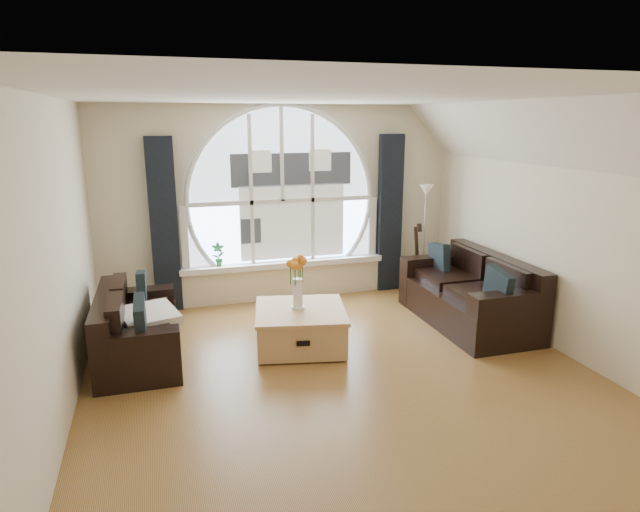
% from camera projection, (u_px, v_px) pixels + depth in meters
% --- Properties ---
extents(ground, '(5.00, 5.50, 0.01)m').
position_uv_depth(ground, '(346.00, 380.00, 5.36)').
color(ground, brown).
rests_on(ground, ground).
extents(ceiling, '(5.00, 5.50, 0.01)m').
position_uv_depth(ceiling, '(350.00, 96.00, 4.69)').
color(ceiling, silver).
rests_on(ceiling, ground).
extents(wall_back, '(5.00, 0.01, 2.70)m').
position_uv_depth(wall_back, '(282.00, 204.00, 7.57)').
color(wall_back, beige).
rests_on(wall_back, ground).
extents(wall_front, '(5.00, 0.01, 2.70)m').
position_uv_depth(wall_front, '(553.00, 381.00, 2.47)').
color(wall_front, beige).
rests_on(wall_front, ground).
extents(wall_left, '(0.01, 5.50, 2.70)m').
position_uv_depth(wall_left, '(53.00, 269.00, 4.32)').
color(wall_left, beige).
rests_on(wall_left, ground).
extents(wall_right, '(0.01, 5.50, 2.70)m').
position_uv_depth(wall_right, '(571.00, 232.00, 5.73)').
color(wall_right, beige).
rests_on(wall_right, ground).
extents(attic_slope, '(0.92, 5.50, 0.72)m').
position_uv_depth(attic_slope, '(557.00, 135.00, 5.40)').
color(attic_slope, silver).
rests_on(attic_slope, ground).
extents(arched_window, '(2.60, 0.06, 2.15)m').
position_uv_depth(arched_window, '(282.00, 185.00, 7.48)').
color(arched_window, silver).
rests_on(arched_window, wall_back).
extents(window_sill, '(2.90, 0.22, 0.08)m').
position_uv_depth(window_sill, '(284.00, 264.00, 7.69)').
color(window_sill, white).
rests_on(window_sill, wall_back).
extents(window_frame, '(2.76, 0.08, 2.15)m').
position_uv_depth(window_frame, '(282.00, 185.00, 7.45)').
color(window_frame, white).
rests_on(window_frame, wall_back).
extents(neighbor_house, '(1.70, 0.02, 1.50)m').
position_uv_depth(neighbor_house, '(293.00, 193.00, 7.54)').
color(neighbor_house, silver).
rests_on(neighbor_house, wall_back).
extents(curtain_left, '(0.35, 0.12, 2.30)m').
position_uv_depth(curtain_left, '(164.00, 226.00, 7.06)').
color(curtain_left, black).
rests_on(curtain_left, ground).
extents(curtain_right, '(0.35, 0.12, 2.30)m').
position_uv_depth(curtain_right, '(390.00, 214.00, 7.96)').
color(curtain_right, black).
rests_on(curtain_right, ground).
extents(sofa_left, '(0.83, 1.63, 0.72)m').
position_uv_depth(sofa_left, '(138.00, 322.00, 5.78)').
color(sofa_left, black).
rests_on(sofa_left, ground).
extents(sofa_right, '(0.98, 1.94, 0.86)m').
position_uv_depth(sofa_right, '(468.00, 293.00, 6.77)').
color(sofa_right, black).
rests_on(sofa_right, ground).
extents(coffee_chest, '(1.17, 1.17, 0.49)m').
position_uv_depth(coffee_chest, '(301.00, 326.00, 6.10)').
color(coffee_chest, tan).
rests_on(coffee_chest, ground).
extents(throw_blanket, '(0.68, 0.68, 0.10)m').
position_uv_depth(throw_blanket, '(149.00, 315.00, 5.70)').
color(throw_blanket, silver).
rests_on(throw_blanket, sofa_left).
extents(vase_flowers, '(0.24, 0.24, 0.70)m').
position_uv_depth(vase_flowers, '(298.00, 275.00, 5.97)').
color(vase_flowers, white).
rests_on(vase_flowers, coffee_chest).
extents(floor_lamp, '(0.24, 0.24, 1.60)m').
position_uv_depth(floor_lamp, '(424.00, 239.00, 7.89)').
color(floor_lamp, '#B2B2B2').
rests_on(floor_lamp, ground).
extents(guitar, '(0.37, 0.25, 1.06)m').
position_uv_depth(guitar, '(414.00, 258.00, 7.94)').
color(guitar, brown).
rests_on(guitar, ground).
extents(potted_plant, '(0.18, 0.13, 0.33)m').
position_uv_depth(potted_plant, '(218.00, 254.00, 7.38)').
color(potted_plant, '#1E6023').
rests_on(potted_plant, window_sill).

